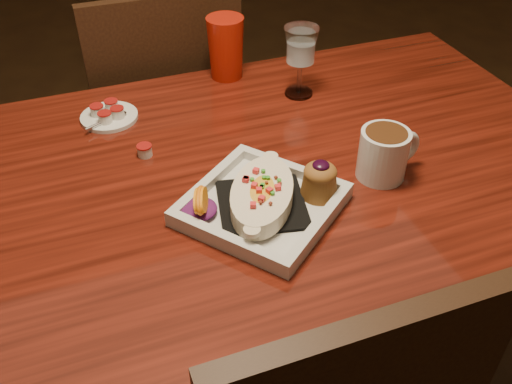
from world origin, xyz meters
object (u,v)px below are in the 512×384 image
object	(u,v)px
table	(230,217)
coffee_mug	(385,152)
red_tumbler	(226,48)
saucer	(108,115)
chair_far	(165,122)
plate	(268,198)
goblet	(301,49)

from	to	relation	value
table	coffee_mug	size ratio (longest dim) A/B	11.45
red_tumbler	coffee_mug	bearing A→B (deg)	-72.51
coffee_mug	red_tumbler	bearing A→B (deg)	100.61
coffee_mug	saucer	world-z (taller)	coffee_mug
chair_far	saucer	world-z (taller)	chair_far
red_tumbler	plate	bearing A→B (deg)	-99.93
coffee_mug	red_tumbler	world-z (taller)	red_tumbler
goblet	plate	bearing A→B (deg)	-121.19
table	coffee_mug	bearing A→B (deg)	-17.33
chair_far	plate	world-z (taller)	chair_far
goblet	red_tumbler	size ratio (longest dim) A/B	1.10
coffee_mug	red_tumbler	xyz separation A→B (m)	(-0.15, 0.49, 0.02)
red_tumbler	table	bearing A→B (deg)	-107.56
chair_far	coffee_mug	size ratio (longest dim) A/B	7.10
table	goblet	xyz separation A→B (m)	(0.26, 0.25, 0.21)
chair_far	coffee_mug	distance (m)	0.82
plate	goblet	xyz separation A→B (m)	(0.22, 0.36, 0.09)
plate	saucer	xyz separation A→B (m)	(-0.22, 0.40, -0.02)
chair_far	red_tumbler	xyz separation A→B (m)	(0.13, -0.23, 0.32)
chair_far	plate	xyz separation A→B (m)	(0.04, -0.74, 0.27)
chair_far	plate	size ratio (longest dim) A/B	2.73
table	saucer	world-z (taller)	saucer
plate	red_tumbler	xyz separation A→B (m)	(0.09, 0.51, 0.05)
coffee_mug	saucer	distance (m)	0.60
coffee_mug	table	bearing A→B (deg)	155.79
table	chair_far	bearing A→B (deg)	90.00
chair_far	coffee_mug	xyz separation A→B (m)	(0.28, -0.72, 0.30)
plate	saucer	distance (m)	0.46
table	red_tumbler	distance (m)	0.45
plate	red_tumbler	distance (m)	0.52
table	chair_far	size ratio (longest dim) A/B	1.61
saucer	red_tumbler	bearing A→B (deg)	18.45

